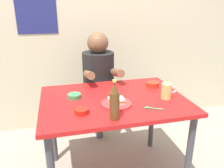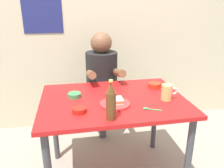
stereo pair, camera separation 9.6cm
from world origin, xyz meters
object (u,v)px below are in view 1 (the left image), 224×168
at_px(stool, 99,109).
at_px(sandwich, 116,101).
at_px(beer_bottle, 114,102).
at_px(beer_mug, 167,91).
at_px(person_seated, 98,73).
at_px(dip_bowl_green, 74,96).
at_px(plate_orange, 116,104).
at_px(dining_table, 114,109).

height_order(stool, sandwich, sandwich).
xyz_separation_m(stool, beer_bottle, (-0.07, -0.95, 0.51)).
relative_size(stool, beer_mug, 3.57).
height_order(person_seated, dip_bowl_green, person_seated).
bearing_deg(dip_bowl_green, beer_bottle, -61.22).
distance_m(plate_orange, beer_bottle, 0.24).
xyz_separation_m(beer_bottle, dip_bowl_green, (-0.22, 0.39, -0.10)).
distance_m(person_seated, dip_bowl_green, 0.62).
xyz_separation_m(stool, plate_orange, (-0.00, -0.74, 0.40)).
bearing_deg(sandwich, beer_bottle, -108.04).
bearing_deg(dining_table, dip_bowl_green, 165.62).
relative_size(sandwich, beer_mug, 0.87).
height_order(dining_table, sandwich, sandwich).
relative_size(person_seated, sandwich, 6.54).
xyz_separation_m(stool, beer_mug, (0.40, -0.73, 0.45)).
bearing_deg(beer_bottle, plate_orange, 71.96).
height_order(plate_orange, beer_bottle, beer_bottle).
bearing_deg(beer_bottle, beer_mug, 25.46).
bearing_deg(person_seated, beer_bottle, -94.37).
bearing_deg(beer_bottle, dining_table, 76.71).
distance_m(stool, plate_orange, 0.84).
distance_m(person_seated, plate_orange, 0.73).
bearing_deg(dip_bowl_green, dining_table, -14.38).
xyz_separation_m(sandwich, dip_bowl_green, (-0.28, 0.19, -0.01)).
bearing_deg(beer_mug, stool, 118.74).
height_order(stool, person_seated, person_seated).
bearing_deg(dining_table, beer_bottle, -103.29).
distance_m(plate_orange, dip_bowl_green, 0.34).
distance_m(sandwich, dip_bowl_green, 0.34).
relative_size(stool, sandwich, 4.09).
relative_size(person_seated, plate_orange, 3.27).
height_order(stool, beer_mug, beer_mug).
height_order(dining_table, person_seated, person_seated).
distance_m(stool, beer_mug, 0.94).
distance_m(dining_table, beer_mug, 0.43).
xyz_separation_m(dining_table, beer_mug, (0.39, -0.10, 0.15)).
relative_size(plate_orange, beer_bottle, 0.84).
relative_size(sandwich, beer_bottle, 0.42).
bearing_deg(dining_table, stool, 90.35).
height_order(sandwich, beer_mug, beer_mug).
bearing_deg(plate_orange, dining_table, 85.66).
xyz_separation_m(plate_orange, beer_mug, (0.40, 0.02, 0.05)).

